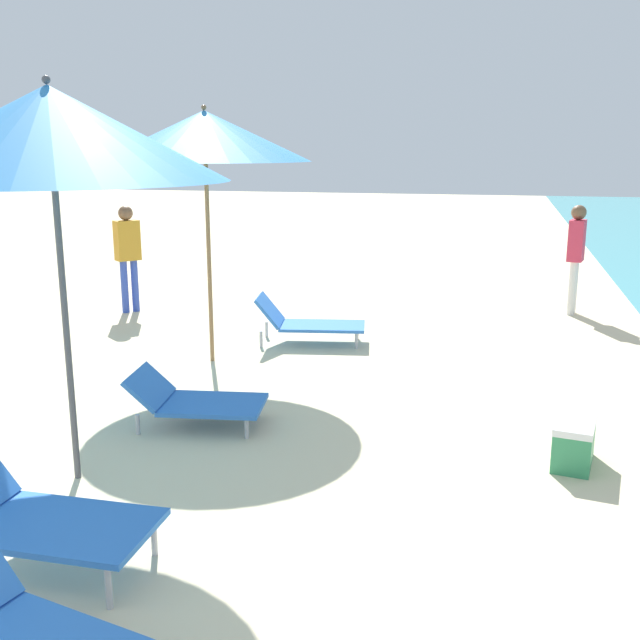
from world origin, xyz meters
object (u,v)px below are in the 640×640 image
(umbrella_second, at_px, (50,134))
(umbrella_farthest, at_px, (205,136))
(person_walking_mid, at_px, (576,248))
(lounger_nearest_shoreside, at_px, (26,640))
(lounger_second_shoreside, at_px, (195,400))
(lounger_farthest_shoreside, at_px, (307,322))
(lounger_second_inland, at_px, (34,516))
(cooler_box, at_px, (574,442))
(person_walking_far, at_px, (128,248))

(umbrella_second, relative_size, umbrella_farthest, 1.01)
(umbrella_second, bearing_deg, person_walking_mid, 58.97)
(lounger_nearest_shoreside, xyz_separation_m, umbrella_farthest, (-1.31, 5.52, 2.33))
(lounger_nearest_shoreside, distance_m, umbrella_second, 3.38)
(lounger_second_shoreside, xyz_separation_m, lounger_farthest_shoreside, (0.25, 3.13, 0.04))
(lounger_second_inland, bearing_deg, person_walking_mid, 64.70)
(umbrella_farthest, xyz_separation_m, lounger_farthest_shoreside, (0.90, 1.09, -2.37))
(umbrella_second, distance_m, umbrella_farthest, 3.32)
(person_walking_mid, relative_size, cooler_box, 2.81)
(lounger_farthest_shoreside, height_order, person_walking_mid, person_walking_mid)
(lounger_farthest_shoreside, bearing_deg, lounger_second_inland, -102.30)
(person_walking_far, bearing_deg, lounger_second_inland, 153.90)
(lounger_second_shoreside, xyz_separation_m, lounger_second_inland, (0.01, -2.47, 0.10))
(umbrella_farthest, relative_size, lounger_farthest_shoreside, 2.00)
(lounger_second_shoreside, relative_size, person_walking_mid, 0.78)
(lounger_nearest_shoreside, relative_size, umbrella_farthest, 0.53)
(lounger_second_shoreside, bearing_deg, umbrella_second, -117.76)
(lounger_farthest_shoreside, distance_m, cooler_box, 4.46)
(lounger_second_shoreside, distance_m, person_walking_mid, 6.98)
(lounger_nearest_shoreside, distance_m, cooler_box, 4.35)
(umbrella_farthest, distance_m, cooler_box, 5.16)
(lounger_nearest_shoreside, distance_m, person_walking_mid, 9.83)
(lounger_nearest_shoreside, xyz_separation_m, lounger_farthest_shoreside, (-0.40, 6.61, -0.03))
(lounger_nearest_shoreside, xyz_separation_m, umbrella_second, (-1.11, 2.21, 2.31))
(lounger_second_inland, height_order, person_walking_mid, person_walking_mid)
(lounger_second_shoreside, bearing_deg, umbrella_farthest, 99.44)
(lounger_second_shoreside, relative_size, umbrella_farthest, 0.44)
(lounger_farthest_shoreside, bearing_deg, cooler_box, -55.76)
(person_walking_mid, distance_m, cooler_box, 5.96)
(lounger_second_shoreside, bearing_deg, lounger_second_inland, -97.99)
(lounger_nearest_shoreside, relative_size, person_walking_far, 0.96)
(lounger_second_shoreside, height_order, lounger_farthest_shoreside, lounger_farthest_shoreside)
(umbrella_farthest, bearing_deg, lounger_second_inland, -81.68)
(cooler_box, bearing_deg, person_walking_mid, 85.61)
(umbrella_second, relative_size, person_walking_far, 1.82)
(lounger_farthest_shoreside, height_order, person_walking_far, person_walking_far)
(lounger_nearest_shoreside, height_order, person_walking_mid, person_walking_mid)
(person_walking_far, bearing_deg, umbrella_farthest, 175.62)
(person_walking_far, xyz_separation_m, cooler_box, (6.28, -4.38, -0.82))
(lounger_farthest_shoreside, bearing_deg, person_walking_far, 149.95)
(umbrella_second, bearing_deg, lounger_farthest_shoreside, 80.90)
(lounger_second_shoreside, height_order, cooler_box, lounger_second_shoreside)
(person_walking_far, bearing_deg, person_walking_mid, -126.95)
(lounger_second_inland, distance_m, person_walking_far, 7.41)
(umbrella_second, relative_size, lounger_second_inland, 2.19)
(lounger_nearest_shoreside, xyz_separation_m, lounger_second_shoreside, (-0.66, 3.48, -0.07))
(umbrella_second, bearing_deg, umbrella_farthest, 93.41)
(lounger_second_shoreside, height_order, lounger_second_inland, lounger_second_inland)
(umbrella_farthest, height_order, person_walking_far, umbrella_farthest)
(lounger_nearest_shoreside, xyz_separation_m, person_walking_far, (-3.58, 7.78, 0.69))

